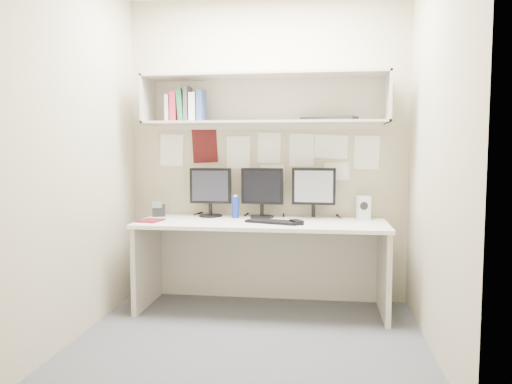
# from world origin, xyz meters

# --- Properties ---
(floor) EXTENTS (2.40, 2.00, 0.01)m
(floor) POSITION_xyz_m (0.00, 0.00, 0.00)
(floor) COLOR #47474C
(floor) RESTS_ON ground
(wall_back) EXTENTS (2.40, 0.02, 2.60)m
(wall_back) POSITION_xyz_m (0.00, 1.00, 1.30)
(wall_back) COLOR tan
(wall_back) RESTS_ON ground
(wall_front) EXTENTS (2.40, 0.02, 2.60)m
(wall_front) POSITION_xyz_m (0.00, -1.00, 1.30)
(wall_front) COLOR tan
(wall_front) RESTS_ON ground
(wall_left) EXTENTS (0.02, 2.00, 2.60)m
(wall_left) POSITION_xyz_m (-1.20, 0.00, 1.30)
(wall_left) COLOR tan
(wall_left) RESTS_ON ground
(wall_right) EXTENTS (0.02, 2.00, 2.60)m
(wall_right) POSITION_xyz_m (1.20, 0.00, 1.30)
(wall_right) COLOR tan
(wall_right) RESTS_ON ground
(desk) EXTENTS (2.00, 0.70, 0.73)m
(desk) POSITION_xyz_m (0.00, 0.65, 0.37)
(desk) COLOR silver
(desk) RESTS_ON floor
(overhead_hutch) EXTENTS (2.00, 0.38, 0.40)m
(overhead_hutch) POSITION_xyz_m (0.00, 0.86, 1.72)
(overhead_hutch) COLOR beige
(overhead_hutch) RESTS_ON wall_back
(pinned_papers) EXTENTS (1.92, 0.01, 0.48)m
(pinned_papers) POSITION_xyz_m (0.00, 0.99, 1.25)
(pinned_papers) COLOR white
(pinned_papers) RESTS_ON wall_back
(monitor_left) EXTENTS (0.36, 0.20, 0.42)m
(monitor_left) POSITION_xyz_m (-0.47, 0.87, 0.96)
(monitor_left) COLOR black
(monitor_left) RESTS_ON desk
(monitor_center) EXTENTS (0.36, 0.20, 0.42)m
(monitor_center) POSITION_xyz_m (-0.03, 0.87, 0.96)
(monitor_center) COLOR black
(monitor_center) RESTS_ON desk
(monitor_right) EXTENTS (0.36, 0.20, 0.42)m
(monitor_right) POSITION_xyz_m (0.41, 0.87, 0.96)
(monitor_right) COLOR #A5A5AA
(monitor_right) RESTS_ON desk
(keyboard) EXTENTS (0.44, 0.27, 0.02)m
(keyboard) POSITION_xyz_m (0.10, 0.56, 0.74)
(keyboard) COLOR black
(keyboard) RESTS_ON desk
(mouse) EXTENTS (0.12, 0.14, 0.04)m
(mouse) POSITION_xyz_m (0.29, 0.51, 0.75)
(mouse) COLOR black
(mouse) RESTS_ON desk
(speaker) EXTENTS (0.12, 0.12, 0.19)m
(speaker) POSITION_xyz_m (0.82, 0.88, 0.83)
(speaker) COLOR silver
(speaker) RESTS_ON desk
(blue_bottle) EXTENTS (0.06, 0.06, 0.20)m
(blue_bottle) POSITION_xyz_m (-0.25, 0.81, 0.82)
(blue_bottle) COLOR navy
(blue_bottle) RESTS_ON desk
(maroon_notebook) EXTENTS (0.20, 0.23, 0.01)m
(maroon_notebook) POSITION_xyz_m (-0.89, 0.52, 0.74)
(maroon_notebook) COLOR maroon
(maroon_notebook) RESTS_ON desk
(desk_phone) EXTENTS (0.13, 0.13, 0.13)m
(desk_phone) POSITION_xyz_m (-0.92, 0.82, 0.78)
(desk_phone) COLOR black
(desk_phone) RESTS_ON desk
(book_stack) EXTENTS (0.31, 0.18, 0.29)m
(book_stack) POSITION_xyz_m (-0.66, 0.79, 1.67)
(book_stack) COLOR beige
(book_stack) RESTS_ON overhead_hutch
(hutch_tray) EXTENTS (0.47, 0.31, 0.03)m
(hutch_tray) POSITION_xyz_m (0.53, 0.84, 1.56)
(hutch_tray) COLOR black
(hutch_tray) RESTS_ON overhead_hutch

